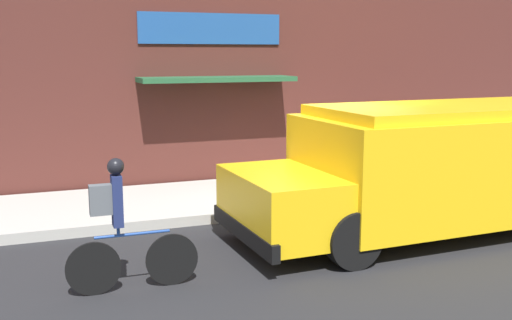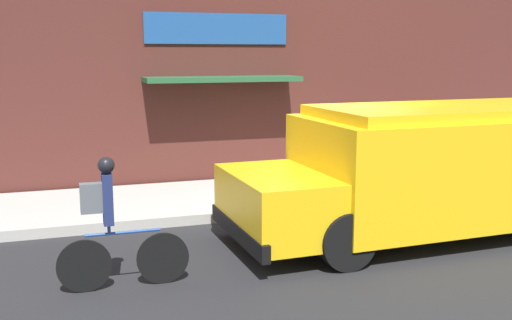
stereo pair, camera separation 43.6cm
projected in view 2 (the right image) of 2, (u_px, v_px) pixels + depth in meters
name	position (u px, v px, depth m)	size (l,w,h in m)	color
ground_plane	(328.00, 213.00, 10.90)	(70.00, 70.00, 0.00)	#232326
sidewalk	(300.00, 192.00, 12.18)	(28.00, 2.76, 0.17)	#ADAAA3
storefront	(274.00, 60.00, 13.14)	(17.26, 1.05, 5.45)	#4C231E
school_bus	(446.00, 166.00, 9.57)	(6.61, 2.84, 2.06)	yellow
cyclist	(113.00, 226.00, 7.27)	(1.61, 0.20, 1.66)	black
trash_bin	(366.00, 160.00, 12.77)	(0.47, 0.47, 0.92)	slate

